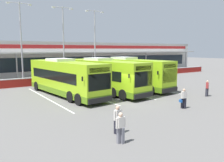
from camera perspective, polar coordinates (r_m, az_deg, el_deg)
The scene contains 17 objects.
ground_plane at distance 21.13m, azimuth 5.90°, elevation -5.11°, with size 200.00×200.00×0.00m, color #605E5B.
terminal_building at distance 44.75m, azimuth -16.68°, elevation 5.36°, with size 70.00×13.00×6.00m.
red_barrier_wall at distance 33.33m, azimuth -10.19°, elevation 0.56°, with size 60.00×0.40×1.10m.
coach_bus_leftmost at distance 24.09m, azimuth -11.58°, elevation 0.69°, with size 3.94×12.34×3.78m.
coach_bus_left_centre at distance 25.55m, azimuth -2.18°, elevation 1.25°, with size 3.94×12.34×3.78m.
coach_bus_centre at distance 28.36m, azimuth 4.27°, elevation 1.90°, with size 3.94×12.34×3.78m.
bay_stripe_far_west at distance 23.37m, azimuth -15.95°, elevation -4.11°, with size 0.14×13.00×0.01m, color silver.
bay_stripe_west at distance 24.93m, azimuth -6.73°, elevation -3.11°, with size 0.14×13.00×0.01m, color silver.
bay_stripe_mid_west at distance 27.06m, azimuth 1.22°, elevation -2.19°, with size 0.14×13.00×0.01m, color silver.
bay_stripe_centre at distance 29.63m, azimuth 7.89°, elevation -1.37°, with size 0.14×13.00×0.01m, color silver.
pedestrian_with_handbag at distance 19.35m, azimuth 17.32°, elevation -4.05°, with size 0.63×0.38×1.62m.
pedestrian_in_dark_coat at distance 25.10m, azimuth 22.50°, elevation -1.57°, with size 0.46×0.43×1.62m.
pedestrian_child at distance 13.06m, azimuth 1.40°, elevation -9.33°, with size 0.54×0.29×1.62m.
pedestrian_near_bin at distance 11.77m, azimuth 2.15°, elevation -11.29°, with size 0.53×0.31×1.62m.
lamp_post_west at distance 34.14m, azimuth -21.62°, elevation 9.95°, with size 3.24×0.28×11.00m.
lamp_post_centre at distance 35.84m, azimuth -11.94°, elevation 10.21°, with size 3.24×0.28×11.00m.
lamp_post_east at distance 38.31m, azimuth -4.28°, elevation 10.19°, with size 3.24×0.28×11.00m.
Camera 1 is at (-13.18, -15.82, 4.74)m, focal length 36.89 mm.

